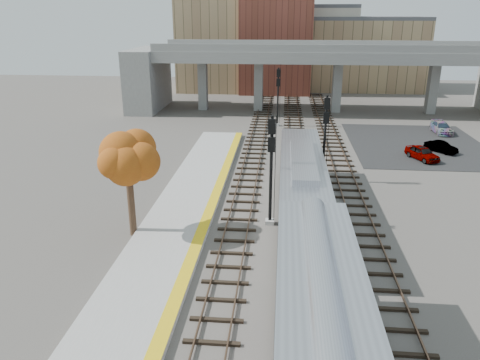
% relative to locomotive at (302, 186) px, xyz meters
% --- Properties ---
extents(ground, '(160.00, 160.00, 0.00)m').
position_rel_locomotive_xyz_m(ground, '(-1.00, -8.07, -2.28)').
color(ground, '#47423D').
rests_on(ground, ground).
extents(platform, '(4.50, 60.00, 0.35)m').
position_rel_locomotive_xyz_m(platform, '(-8.25, -8.07, -2.10)').
color(platform, '#9E9E99').
rests_on(platform, ground).
extents(yellow_strip, '(0.70, 60.00, 0.01)m').
position_rel_locomotive_xyz_m(yellow_strip, '(-6.35, -8.07, -1.92)').
color(yellow_strip, yellow).
rests_on(yellow_strip, platform).
extents(tracks, '(10.70, 95.00, 0.25)m').
position_rel_locomotive_xyz_m(tracks, '(-0.07, 4.43, -2.20)').
color(tracks, black).
rests_on(tracks, ground).
extents(overpass, '(54.00, 12.00, 9.50)m').
position_rel_locomotive_xyz_m(overpass, '(3.92, 36.93, 3.53)').
color(overpass, slate).
rests_on(overpass, ground).
extents(buildings_far, '(43.00, 21.00, 20.60)m').
position_rel_locomotive_xyz_m(buildings_far, '(0.26, 58.50, 5.60)').
color(buildings_far, tan).
rests_on(buildings_far, ground).
extents(parking_lot, '(14.00, 18.00, 0.04)m').
position_rel_locomotive_xyz_m(parking_lot, '(13.00, 19.93, -2.26)').
color(parking_lot, black).
rests_on(parking_lot, ground).
extents(locomotive, '(3.02, 19.05, 4.10)m').
position_rel_locomotive_xyz_m(locomotive, '(0.00, 0.00, 0.00)').
color(locomotive, '#A8AAB2').
rests_on(locomotive, ground).
extents(signal_mast_near, '(0.60, 0.64, 7.37)m').
position_rel_locomotive_xyz_m(signal_mast_near, '(-2.10, -1.52, 1.44)').
color(signal_mast_near, '#9E9E99').
rests_on(signal_mast_near, ground).
extents(signal_mast_mid, '(0.60, 0.64, 7.23)m').
position_rel_locomotive_xyz_m(signal_mast_mid, '(2.00, 7.22, 1.34)').
color(signal_mast_mid, '#9E9E99').
rests_on(signal_mast_mid, ground).
extents(signal_mast_far, '(0.60, 0.64, 7.10)m').
position_rel_locomotive_xyz_m(signal_mast_far, '(-2.10, 27.23, 1.25)').
color(signal_mast_far, '#9E9E99').
rests_on(signal_mast_far, ground).
extents(tree, '(3.60, 3.60, 7.15)m').
position_rel_locomotive_xyz_m(tree, '(-10.71, -3.84, 3.02)').
color(tree, '#382619').
rests_on(tree, ground).
extents(car_a, '(2.95, 4.10, 1.30)m').
position_rel_locomotive_xyz_m(car_a, '(11.98, 14.30, -1.59)').
color(car_a, '#99999E').
rests_on(car_a, parking_lot).
extents(car_b, '(2.98, 3.28, 1.09)m').
position_rel_locomotive_xyz_m(car_b, '(14.56, 17.06, -1.69)').
color(car_b, '#99999E').
rests_on(car_b, parking_lot).
extents(car_c, '(1.87, 4.38, 1.26)m').
position_rel_locomotive_xyz_m(car_c, '(17.06, 25.22, -1.61)').
color(car_c, '#99999E').
rests_on(car_c, parking_lot).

